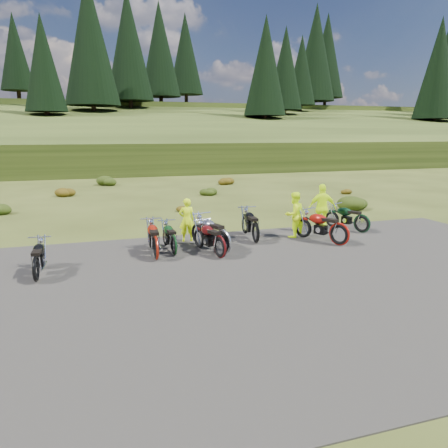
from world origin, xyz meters
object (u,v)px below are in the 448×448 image
object	(u,v)px
motorcycle_3	(223,255)
person_middle	(187,221)
motorcycle_0	(37,283)
motorcycle_7	(361,233)

from	to	relation	value
motorcycle_3	person_middle	distance (m)	2.33
motorcycle_0	motorcycle_3	world-z (taller)	motorcycle_3
motorcycle_0	person_middle	bearing A→B (deg)	-53.96
motorcycle_3	motorcycle_7	world-z (taller)	motorcycle_3
motorcycle_0	motorcycle_7	size ratio (longest dim) A/B	0.94
motorcycle_3	motorcycle_7	distance (m)	6.34
motorcycle_0	motorcycle_7	distance (m)	12.04
motorcycle_0	motorcycle_3	xyz separation A→B (m)	(5.59, 1.07, 0.00)
motorcycle_7	person_middle	size ratio (longest dim) A/B	1.30
person_middle	motorcycle_7	bearing A→B (deg)	177.86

